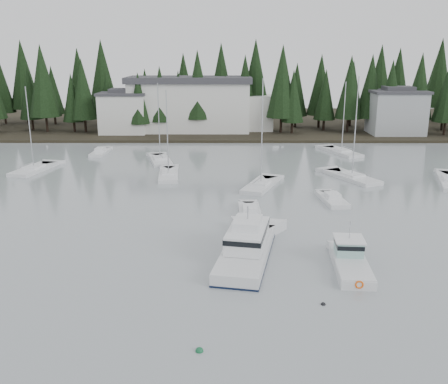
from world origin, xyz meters
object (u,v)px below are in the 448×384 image
at_px(sailboat_3, 341,153).
at_px(runabout_4, 250,214).
at_px(house_east_a, 396,111).
at_px(harbor_inn, 200,105).
at_px(sailboat_8, 352,178).
at_px(sailboat_7, 160,161).
at_px(runabout_3, 101,153).
at_px(cabin_cruiser_center, 247,249).
at_px(sailboat_4, 261,186).
at_px(lobster_boat_teal, 350,262).
at_px(runabout_1, 332,201).
at_px(house_west, 124,112).
at_px(sailboat_2, 34,170).
at_px(sailboat_1, 169,176).

height_order(sailboat_3, runabout_4, sailboat_3).
relative_size(house_east_a, runabout_4, 1.58).
height_order(house_east_a, harbor_inn, harbor_inn).
bearing_deg(sailboat_8, sailboat_7, 42.72).
bearing_deg(runabout_3, sailboat_7, -117.37).
distance_m(house_east_a, sailboat_8, 38.92).
distance_m(cabin_cruiser_center, runabout_3, 48.37).
bearing_deg(cabin_cruiser_center, harbor_inn, 17.27).
height_order(cabin_cruiser_center, sailboat_4, sailboat_4).
distance_m(sailboat_3, sailboat_8, 17.34).
height_order(lobster_boat_teal, sailboat_3, sailboat_3).
relative_size(runabout_1, runabout_3, 0.96).
relative_size(house_east_a, harbor_inn, 0.36).
bearing_deg(house_east_a, sailboat_8, -115.97).
height_order(house_west, harbor_inn, harbor_inn).
bearing_deg(sailboat_2, runabout_4, -111.37).
bearing_deg(harbor_inn, sailboat_7, -99.47).
distance_m(sailboat_7, runabout_4, 28.90).
distance_m(cabin_cruiser_center, runabout_1, 18.81).
bearing_deg(sailboat_3, sailboat_8, 152.26).
distance_m(house_west, sailboat_2, 32.32).
xyz_separation_m(harbor_inn, sailboat_8, (22.04, -39.06, -5.70)).
bearing_deg(runabout_3, runabout_4, -142.07).
xyz_separation_m(house_west, house_east_a, (54.00, -1.00, 0.25)).
bearing_deg(house_east_a, sailboat_1, -141.09).
bearing_deg(sailboat_4, harbor_inn, 33.87).
bearing_deg(sailboat_7, lobster_boat_teal, -167.59).
distance_m(sailboat_4, sailboat_7, 20.69).
distance_m(sailboat_3, runabout_3, 39.87).
relative_size(harbor_inn, sailboat_4, 2.14).
relative_size(runabout_1, runabout_4, 0.92).
xyz_separation_m(cabin_cruiser_center, sailboat_3, (17.52, 43.40, -0.68)).
bearing_deg(sailboat_8, runabout_4, 111.60).
relative_size(lobster_boat_teal, runabout_3, 1.14).
distance_m(sailboat_2, sailboat_7, 18.20).
distance_m(house_west, sailboat_4, 47.15).
height_order(sailboat_3, sailboat_4, sailboat_4).
height_order(lobster_boat_teal, sailboat_4, sailboat_4).
bearing_deg(runabout_4, house_east_a, -32.46).
height_order(house_east_a, runabout_3, house_east_a).
bearing_deg(house_west, sailboat_7, -67.63).
distance_m(harbor_inn, runabout_1, 52.80).
xyz_separation_m(lobster_boat_teal, sailboat_1, (-17.41, 29.61, -0.40)).
bearing_deg(harbor_inn, sailboat_3, -41.76).
distance_m(harbor_inn, runabout_4, 55.27).
bearing_deg(cabin_cruiser_center, lobster_boat_teal, -93.26).
distance_m(house_west, runabout_3, 19.59).
height_order(sailboat_1, runabout_4, sailboat_1).
relative_size(sailboat_4, sailboat_8, 1.00).
height_order(sailboat_3, runabout_3, sailboat_3).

